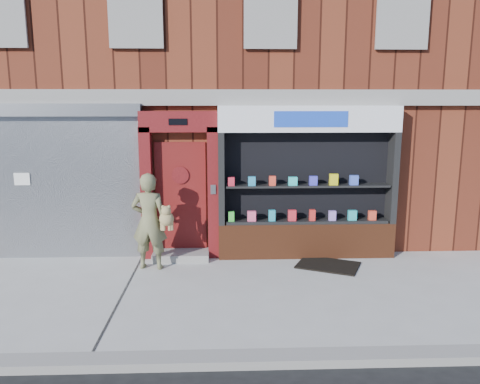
{
  "coord_description": "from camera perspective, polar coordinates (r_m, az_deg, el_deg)",
  "views": [
    {
      "loc": [
        0.09,
        -7.2,
        3.05
      ],
      "look_at": [
        0.39,
        1.0,
        1.48
      ],
      "focal_mm": 35.0,
      "sensor_mm": 36.0,
      "label": 1
    }
  ],
  "objects": [
    {
      "name": "red_door_bay",
      "position": [
        9.24,
        -7.3,
        0.8
      ],
      "size": [
        1.52,
        0.58,
        2.9
      ],
      "color": "#4A0C0E",
      "rests_on": "ground"
    },
    {
      "name": "building",
      "position": [
        13.23,
        -2.6,
        14.92
      ],
      "size": [
        12.0,
        8.16,
        8.0
      ],
      "color": "#4E1D11",
      "rests_on": "ground"
    },
    {
      "name": "curb",
      "position": [
        5.87,
        -2.86,
        -19.81
      ],
      "size": [
        60.0,
        0.3,
        0.12
      ],
      "primitive_type": "cube",
      "color": "gray",
      "rests_on": "ground"
    },
    {
      "name": "doormat",
      "position": [
        9.16,
        10.68,
        -8.75
      ],
      "size": [
        1.34,
        1.18,
        0.03
      ],
      "primitive_type": "cube",
      "rotation": [
        0.0,
        0.0,
        -0.44
      ],
      "color": "black",
      "rests_on": "ground"
    },
    {
      "name": "ground",
      "position": [
        7.82,
        -2.67,
        -12.15
      ],
      "size": [
        80.0,
        80.0,
        0.0
      ],
      "primitive_type": "plane",
      "color": "#9E9E99",
      "rests_on": "ground"
    },
    {
      "name": "shutter_bay",
      "position": [
        9.73,
        -20.64,
        2.25
      ],
      "size": [
        3.1,
        0.3,
        3.04
      ],
      "color": "gray",
      "rests_on": "ground"
    },
    {
      "name": "pharmacy_bay",
      "position": [
        9.32,
        8.16,
        0.33
      ],
      "size": [
        3.5,
        0.41,
        3.0
      ],
      "color": "#622E17",
      "rests_on": "ground"
    },
    {
      "name": "woman",
      "position": [
        8.79,
        -10.9,
        -3.5
      ],
      "size": [
        0.82,
        0.5,
        1.8
      ],
      "color": "#676743",
      "rests_on": "ground"
    }
  ]
}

